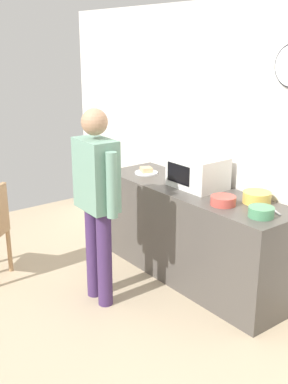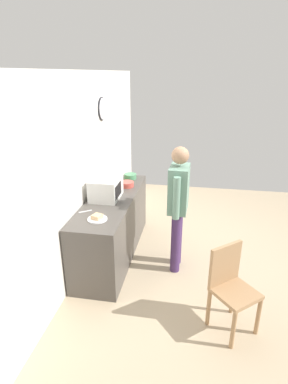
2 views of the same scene
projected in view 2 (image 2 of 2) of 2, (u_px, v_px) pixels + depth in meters
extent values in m
plane|color=tan|center=(195.00, 256.00, 4.59)|extent=(6.00, 6.00, 0.00)
cube|color=silver|center=(87.00, 168.00, 4.37)|extent=(5.40, 0.10, 2.60)
cylinder|color=white|center=(102.00, 109.00, 4.66)|extent=(0.32, 0.03, 0.32)
cylinder|color=black|center=(102.00, 109.00, 4.66)|extent=(0.35, 0.02, 0.35)
cube|color=#4C4742|center=(113.00, 226.00, 4.51)|extent=(2.11, 0.62, 0.91)
cube|color=silver|center=(106.00, 188.00, 4.27)|extent=(0.50, 0.38, 0.30)
cube|color=black|center=(118.00, 190.00, 4.19)|extent=(0.30, 0.01, 0.18)
cylinder|color=white|center=(97.00, 219.00, 3.69)|extent=(0.24, 0.24, 0.01)
cube|color=#DCB37E|center=(97.00, 217.00, 3.67)|extent=(0.14, 0.14, 0.05)
cylinder|color=#4C8E60|center=(130.00, 176.00, 5.10)|extent=(0.20, 0.20, 0.08)
cylinder|color=#C64C42|center=(127.00, 184.00, 4.75)|extent=(0.22, 0.22, 0.08)
cylinder|color=gold|center=(112.00, 180.00, 4.91)|extent=(0.24, 0.24, 0.10)
cube|color=silver|center=(85.00, 211.00, 3.90)|extent=(0.12, 0.15, 0.01)
cube|color=silver|center=(119.00, 178.00, 5.14)|extent=(0.16, 0.10, 0.01)
cylinder|color=#412959|center=(177.00, 236.00, 4.28)|extent=(0.13, 0.13, 0.87)
cylinder|color=#412959|center=(176.00, 243.00, 4.10)|extent=(0.13, 0.13, 0.87)
cube|color=gray|center=(179.00, 189.00, 3.92)|extent=(0.41, 0.26, 0.60)
cylinder|color=gray|center=(181.00, 185.00, 4.16)|extent=(0.09, 0.09, 0.54)
cylinder|color=gray|center=(176.00, 198.00, 3.71)|extent=(0.09, 0.09, 0.54)
sphere|color=#A37A5B|center=(180.00, 155.00, 3.76)|extent=(0.22, 0.22, 0.22)
cylinder|color=#A87F56|center=(233.00, 330.00, 2.98)|extent=(0.04, 0.04, 0.45)
cylinder|color=#A87F56|center=(258.00, 316.00, 3.15)|extent=(0.04, 0.04, 0.45)
cylinder|color=#A87F56|center=(209.00, 308.00, 3.27)|extent=(0.04, 0.04, 0.45)
cylinder|color=#A87F56|center=(233.00, 296.00, 3.43)|extent=(0.04, 0.04, 0.45)
cube|color=#A87F56|center=(235.00, 293.00, 3.12)|extent=(0.56, 0.56, 0.04)
cube|color=#A87F56|center=(225.00, 264.00, 3.17)|extent=(0.29, 0.33, 0.45)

